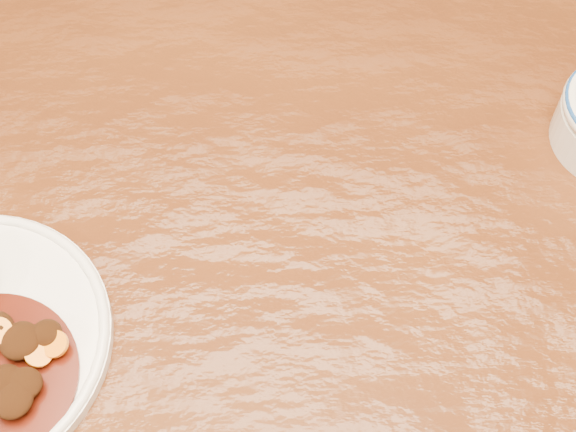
{
  "coord_description": "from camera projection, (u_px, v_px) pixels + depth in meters",
  "views": [
    {
      "loc": [
        0.05,
        -0.33,
        1.34
      ],
      "look_at": [
        0.01,
        0.05,
        0.77
      ],
      "focal_mm": 50.0,
      "sensor_mm": 36.0,
      "label": 1
    }
  ],
  "objects": [
    {
      "name": "dining_table",
      "position": [
        272.0,
        319.0,
        0.74
      ],
      "size": [
        1.59,
        1.07,
        0.75
      ],
      "rotation": [
        0.0,
        0.0,
        0.11
      ],
      "color": "#4F260E",
      "rests_on": "ground"
    }
  ]
}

